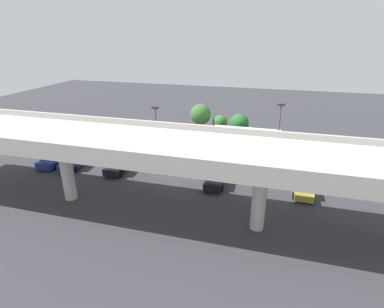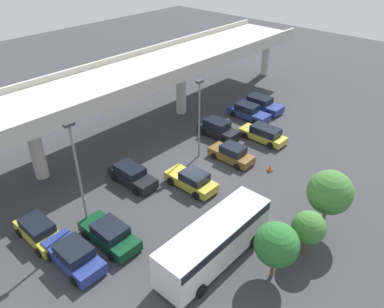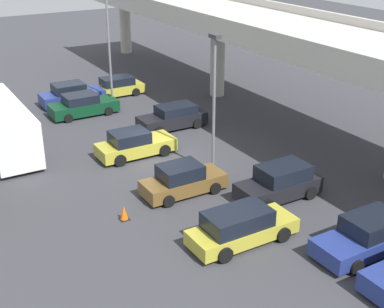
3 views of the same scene
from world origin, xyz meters
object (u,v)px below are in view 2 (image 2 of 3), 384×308
tree_front_centre (309,228)px  parked_car_7 (248,112)px  parked_car_3 (192,180)px  parked_car_4 (232,154)px  parked_car_2 (132,175)px  parked_car_9 (74,255)px  tree_front_left (276,245)px  tree_front_right (330,192)px  traffic_cone (270,168)px  parked_car_8 (261,104)px  parked_car_6 (264,134)px  lamp_post_mid_lot (199,113)px  parked_car_1 (110,234)px  parked_car_5 (218,129)px  lamp_post_near_aisle (78,171)px  shuttle_bus (215,239)px  parked_car_0 (39,231)px

tree_front_centre → parked_car_7: bearing=45.4°
parked_car_3 → parked_car_4: 5.57m
parked_car_2 → parked_car_9: size_ratio=0.97×
tree_front_left → tree_front_right: tree_front_right is taller
tree_front_right → traffic_cone: tree_front_right is taller
parked_car_8 → parked_car_6: bearing=-54.8°
lamp_post_mid_lot → parked_car_1: bearing=-166.9°
parked_car_5 → parked_car_4: bearing=-36.1°
parked_car_5 → lamp_post_near_aisle: (-17.07, -1.76, 4.14)m
parked_car_8 → tree_front_right: tree_front_right is taller
parked_car_4 → shuttle_bus: (-10.37, -6.47, 1.00)m
parked_car_0 → parked_car_8: bearing=90.9°
lamp_post_near_aisle → tree_front_centre: (8.15, -12.79, -2.55)m
parked_car_5 → tree_front_right: 15.81m
shuttle_bus → lamp_post_near_aisle: 9.98m
parked_car_2 → tree_front_centre: (2.40, -14.72, 1.66)m
parked_car_2 → parked_car_4: size_ratio=1.06×
parked_car_4 → parked_car_2: bearing=64.2°
parked_car_1 → traffic_cone: bearing=-103.0°
parked_car_8 → tree_front_centre: size_ratio=1.40×
parked_car_6 → tree_front_left: (-14.19, -9.92, 1.93)m
lamp_post_mid_lot → tree_front_left: 14.94m
parked_car_0 → tree_front_centre: bearing=37.7°
parked_car_3 → parked_car_9: (-11.21, 0.02, 0.03)m
parked_car_3 → tree_front_left: tree_front_left is taller
parked_car_9 → shuttle_bus: 9.10m
parked_car_8 → lamp_post_near_aisle: lamp_post_near_aisle is taller
parked_car_9 → tree_front_left: 12.77m
parked_car_3 → lamp_post_mid_lot: size_ratio=0.61×
parked_car_7 → parked_car_9: parked_car_9 is taller
parked_car_0 → parked_car_9: 3.77m
parked_car_9 → lamp_post_mid_lot: bearing=-79.5°
parked_car_5 → traffic_cone: bearing=-14.6°
parked_car_4 → lamp_post_mid_lot: bearing=27.9°
parked_car_9 → tree_front_right: 17.34m
parked_car_6 → tree_front_left: 17.43m
shuttle_bus → tree_front_left: tree_front_left is taller
parked_car_3 → tree_front_centre: 10.67m
tree_front_centre → parked_car_3: bearing=87.2°
parked_car_8 → tree_front_centre: tree_front_centre is taller
parked_car_3 → traffic_cone: size_ratio=6.55×
parked_car_7 → traffic_cone: size_ratio=6.84×
parked_car_6 → parked_car_7: 5.28m
tree_front_centre → parked_car_6: bearing=43.1°
parked_car_2 → parked_car_6: (13.66, -4.19, 0.01)m
parked_car_8 → tree_front_right: (-14.31, -14.58, 2.69)m
parked_car_0 → lamp_post_mid_lot: lamp_post_mid_lot is taller
parked_car_9 → tree_front_right: bearing=-127.3°
parked_car_6 → traffic_cone: 5.58m
parked_car_6 → parked_car_7: bearing=-37.9°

